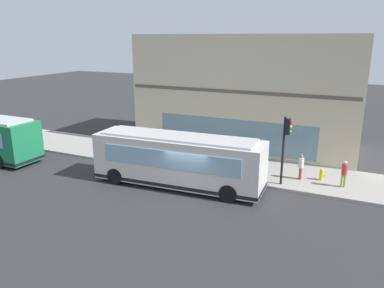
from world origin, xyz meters
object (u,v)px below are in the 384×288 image
Objects in this scene: city_bus_nearside at (178,161)px; pedestrian_near_building_entrance at (171,139)px; traffic_light_near_corner at (286,138)px; pedestrian_by_light_pole at (144,138)px; pedestrian_walking_along_curb at (344,172)px; fire_hydrant at (321,174)px; pedestrian_near_hydrant at (301,165)px.

pedestrian_near_building_entrance is at bearing 31.53° from city_bus_nearside.
traffic_light_near_corner is 2.26× the size of pedestrian_by_light_pole.
pedestrian_walking_along_curb is 0.99× the size of pedestrian_near_building_entrance.
fire_hydrant is (4.12, -7.62, -1.04)m from city_bus_nearside.
pedestrian_by_light_pole reaches higher than pedestrian_near_hydrant.
pedestrian_by_light_pole is (4.68, 5.24, -0.37)m from city_bus_nearside.
pedestrian_near_hydrant is at bearing -30.68° from traffic_light_near_corner.
pedestrian_by_light_pole reaches higher than pedestrian_walking_along_curb.
pedestrian_near_hydrant is at bearing -101.73° from pedestrian_near_building_entrance.
pedestrian_walking_along_curb is 0.89× the size of pedestrian_by_light_pole.
city_bus_nearside reaches higher than fire_hydrant.
pedestrian_by_light_pole is at bearing 87.47° from fire_hydrant.
pedestrian_by_light_pole is at bearing 48.18° from city_bus_nearside.
pedestrian_near_building_entrance reaches higher than pedestrian_walking_along_curb.
traffic_light_near_corner reaches higher than pedestrian_by_light_pole.
city_bus_nearside is 13.74× the size of fire_hydrant.
pedestrian_near_building_entrance is 10.22m from pedestrian_near_hydrant.
city_bus_nearside is at bearing 118.37° from fire_hydrant.
city_bus_nearside reaches higher than pedestrian_by_light_pole.
pedestrian_walking_along_curb is at bearing -72.30° from traffic_light_near_corner.
city_bus_nearside is 7.46m from pedestrian_near_hydrant.
pedestrian_near_hydrant is (0.26, 2.46, -0.02)m from pedestrian_walking_along_curb.
pedestrian_walking_along_curb is 12.68m from pedestrian_near_building_entrance.
pedestrian_near_building_entrance is (3.37, 9.24, -1.89)m from traffic_light_near_corner.
traffic_light_near_corner reaches higher than city_bus_nearside.
traffic_light_near_corner is at bearing -101.58° from pedestrian_by_light_pole.
pedestrian_walking_along_curb is at bearing -96.10° from pedestrian_near_hydrant.
fire_hydrant is at bearing -72.51° from pedestrian_near_hydrant.
fire_hydrant is at bearing -61.63° from city_bus_nearside.
pedestrian_by_light_pole is 2.02m from pedestrian_near_building_entrance.
pedestrian_near_hydrant is (3.74, -6.43, -0.52)m from city_bus_nearside.
traffic_light_near_corner is 2.44m from pedestrian_near_hydrant.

